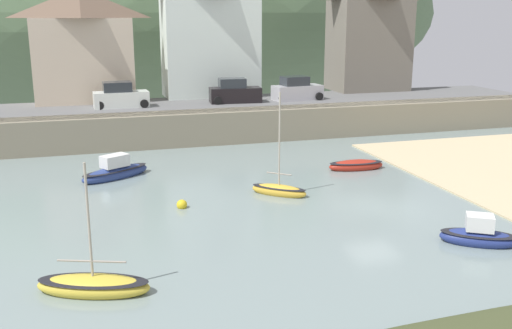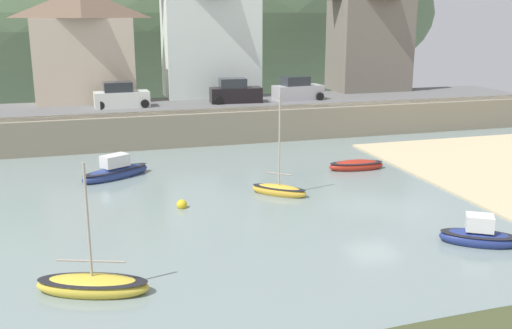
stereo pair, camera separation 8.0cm
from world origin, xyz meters
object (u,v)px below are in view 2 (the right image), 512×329
object	(u,v)px
parked_car_near_slipway	(121,97)
mooring_buoy	(182,205)
sailboat_blue_trim	(93,285)
motorboat_with_cabin	(356,165)
parked_car_by_wall	(235,92)
dinghy_open_wooden	(116,171)
parked_car_end_of_row	(297,90)
waterfront_building_right	(370,36)
sailboat_white_hull	(478,236)
waterfront_building_left	(83,45)
waterfront_building_centre	(211,35)
rowboat_small_beached	(279,190)

from	to	relation	value
parked_car_near_slipway	mooring_buoy	bearing A→B (deg)	-87.17
sailboat_blue_trim	parked_car_near_slipway	bearing A→B (deg)	104.22
motorboat_with_cabin	parked_car_by_wall	distance (m)	14.74
dinghy_open_wooden	parked_car_end_of_row	distance (m)	19.66
sailboat_blue_trim	parked_car_by_wall	world-z (taller)	sailboat_blue_trim
waterfront_building_right	parked_car_end_of_row	distance (m)	10.68
sailboat_blue_trim	parked_car_end_of_row	world-z (taller)	sailboat_blue_trim
sailboat_white_hull	motorboat_with_cabin	world-z (taller)	sailboat_white_hull
dinghy_open_wooden	parked_car_by_wall	distance (m)	15.75
waterfront_building_right	parked_car_by_wall	xyz separation A→B (m)	(-14.07, -4.50, -4.19)
waterfront_building_left	waterfront_building_centre	size ratio (longest dim) A/B	0.87
waterfront_building_right	waterfront_building_centre	bearing A→B (deg)	-180.00
dinghy_open_wooden	rowboat_small_beached	bearing A→B (deg)	-66.44
dinghy_open_wooden	mooring_buoy	size ratio (longest dim) A/B	8.49
rowboat_small_beached	sailboat_white_hull	distance (m)	10.59
waterfront_building_right	rowboat_small_beached	size ratio (longest dim) A/B	1.75
waterfront_building_right	parked_car_near_slipway	xyz separation A→B (m)	(-23.09, -4.50, -4.19)
waterfront_building_left	mooring_buoy	distance (m)	24.03
waterfront_building_centre	dinghy_open_wooden	distance (m)	19.97
dinghy_open_wooden	parked_car_near_slipway	bearing A→B (deg)	53.38
waterfront_building_right	parked_car_end_of_row	world-z (taller)	waterfront_building_right
sailboat_white_hull	motorboat_with_cabin	distance (m)	12.56
motorboat_with_cabin	mooring_buoy	xyz separation A→B (m)	(-11.59, -4.36, -0.08)
waterfront_building_centre	parked_car_by_wall	size ratio (longest dim) A/B	2.43
waterfront_building_left	mooring_buoy	bearing A→B (deg)	-79.93
parked_car_near_slipway	parked_car_end_of_row	world-z (taller)	same
dinghy_open_wooden	parked_car_end_of_row	bearing A→B (deg)	6.16
waterfront_building_right	mooring_buoy	world-z (taller)	waterfront_building_right
waterfront_building_left	parked_car_near_slipway	bearing A→B (deg)	-61.22
rowboat_small_beached	sailboat_white_hull	xyz separation A→B (m)	(5.76, -8.89, 0.07)
waterfront_building_right	rowboat_small_beached	distance (m)	28.24
rowboat_small_beached	motorboat_with_cabin	world-z (taller)	rowboat_small_beached
dinghy_open_wooden	parked_car_near_slipway	world-z (taller)	parked_car_near_slipway
waterfront_building_left	waterfront_building_centre	distance (m)	10.55
sailboat_white_hull	parked_car_end_of_row	distance (m)	26.60
waterfront_building_left	parked_car_end_of_row	bearing A→B (deg)	-14.97
parked_car_by_wall	parked_car_end_of_row	bearing A→B (deg)	5.09
dinghy_open_wooden	sailboat_white_hull	distance (m)	20.27
parked_car_end_of_row	motorboat_with_cabin	bearing A→B (deg)	-101.54
waterfront_building_right	sailboat_white_hull	world-z (taller)	waterfront_building_right
sailboat_blue_trim	sailboat_white_hull	size ratio (longest dim) A/B	1.45
sailboat_white_hull	parked_car_end_of_row	size ratio (longest dim) A/B	0.77
waterfront_building_centre	sailboat_white_hull	xyz separation A→B (m)	(4.58, -30.89, -7.28)
rowboat_small_beached	mooring_buoy	distance (m)	5.36
waterfront_building_left	dinghy_open_wooden	size ratio (longest dim) A/B	2.01
sailboat_blue_trim	parked_car_end_of_row	distance (m)	31.66
sailboat_blue_trim	sailboat_white_hull	world-z (taller)	sailboat_blue_trim
rowboat_small_beached	sailboat_blue_trim	world-z (taller)	rowboat_small_beached
parked_car_near_slipway	mooring_buoy	world-z (taller)	parked_car_near_slipway
sailboat_white_hull	sailboat_blue_trim	bearing A→B (deg)	-147.92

